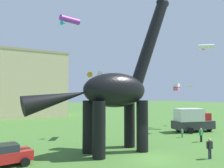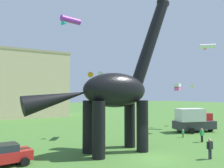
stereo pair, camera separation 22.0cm
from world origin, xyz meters
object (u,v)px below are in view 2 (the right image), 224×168
object	(u,v)px
kite_far_left	(99,75)
dinosaur_sculpture	(115,90)
kite_trailing	(207,47)
person_photographer	(202,134)
parked_box_truck	(194,120)
kite_drifting	(178,87)
kite_near_high	(69,21)
kite_high_left	(192,86)
person_far_spectator	(183,132)
person_near_flyer	(210,147)
parked_sedan_left	(0,155)

from	to	relation	value
kite_far_left	dinosaur_sculpture	bearing A→B (deg)	-104.58
dinosaur_sculpture	kite_trailing	xyz separation A→B (m)	(20.22, 5.54, 7.16)
person_photographer	parked_box_truck	bearing A→B (deg)	-40.24
kite_drifting	kite_near_high	distance (m)	16.72
kite_trailing	kite_far_left	bearing A→B (deg)	175.70
dinosaur_sculpture	kite_high_left	size ratio (longest dim) A/B	13.64
person_far_spectator	person_near_flyer	xyz separation A→B (m)	(-4.98, -7.34, 0.37)
person_far_spectator	kite_far_left	xyz separation A→B (m)	(-8.61, 5.19, 6.90)
dinosaur_sculpture	parked_box_truck	distance (m)	15.86
dinosaur_sculpture	kite_drifting	size ratio (longest dim) A/B	15.85
dinosaur_sculpture	kite_trailing	distance (m)	22.16
person_far_spectator	kite_drifting	xyz separation A→B (m)	(2.02, 2.70, 5.49)
person_near_flyer	kite_far_left	world-z (taller)	kite_far_left
parked_sedan_left	person_photographer	distance (m)	19.44
person_far_spectator	kite_high_left	size ratio (longest dim) A/B	0.90
person_far_spectator	kite_drifting	bearing A→B (deg)	18.10
person_photographer	kite_trailing	size ratio (longest dim) A/B	0.60
dinosaur_sculpture	kite_trailing	world-z (taller)	dinosaur_sculpture
kite_trailing	person_far_spectator	bearing A→B (deg)	-158.78
person_near_flyer	dinosaur_sculpture	bearing A→B (deg)	31.60
parked_box_truck	kite_high_left	xyz separation A→B (m)	(5.10, 4.45, 4.82)
person_far_spectator	kite_near_high	distance (m)	19.69
parked_box_truck	kite_trailing	xyz separation A→B (m)	(5.35, 1.62, 11.04)
kite_drifting	kite_trailing	bearing A→B (deg)	8.13
kite_trailing	kite_high_left	bearing A→B (deg)	95.14
person_near_flyer	kite_drifting	world-z (taller)	kite_drifting
kite_far_left	parked_box_truck	bearing A→B (deg)	-12.96
person_far_spectator	kite_far_left	world-z (taller)	kite_far_left
parked_sedan_left	kite_high_left	distance (m)	30.61
parked_box_truck	person_photographer	distance (m)	6.86
kite_drifting	kite_trailing	world-z (taller)	kite_trailing
person_photographer	person_near_flyer	bearing A→B (deg)	136.00
dinosaur_sculpture	kite_near_high	distance (m)	13.30
kite_drifting	kite_high_left	world-z (taller)	kite_high_left
person_photographer	kite_far_left	size ratio (longest dim) A/B	0.62
dinosaur_sculpture	kite_far_left	world-z (taller)	dinosaur_sculpture
parked_sedan_left	kite_trailing	world-z (taller)	kite_trailing
person_far_spectator	kite_near_high	xyz separation A→B (m)	(-11.41, 8.00, 13.91)
person_far_spectator	kite_near_high	size ratio (longest dim) A/B	0.37
person_far_spectator	parked_box_truck	bearing A→B (deg)	-8.89
kite_trailing	kite_far_left	size ratio (longest dim) A/B	1.03
dinosaur_sculpture	person_far_spectator	world-z (taller)	dinosaur_sculpture
person_far_spectator	parked_sedan_left	bearing A→B (deg)	147.92
parked_box_truck	kite_drifting	bearing A→B (deg)	-174.65
kite_far_left	person_photographer	bearing A→B (deg)	-43.51
kite_drifting	kite_far_left	xyz separation A→B (m)	(-10.64, 2.50, 1.41)
kite_trailing	person_near_flyer	bearing A→B (deg)	-142.98
parked_box_truck	kite_trailing	distance (m)	12.37
parked_sedan_left	kite_near_high	distance (m)	18.32
person_near_flyer	person_photographer	distance (m)	6.60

